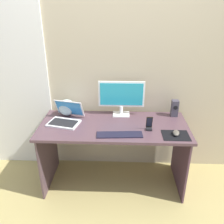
# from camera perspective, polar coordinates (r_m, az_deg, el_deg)

# --- Properties ---
(ground_plane) EXTENTS (8.00, 8.00, 0.00)m
(ground_plane) POSITION_cam_1_polar(r_m,az_deg,el_deg) (2.83, 0.36, -16.12)
(ground_plane) COLOR tan
(wall_back) EXTENTS (6.00, 0.04, 2.50)m
(wall_back) POSITION_cam_1_polar(r_m,az_deg,el_deg) (2.59, 0.73, 11.33)
(wall_back) COLOR #BAAD8E
(wall_back) RESTS_ON ground_plane
(door_left) EXTENTS (0.82, 0.02, 2.02)m
(door_left) POSITION_cam_1_polar(r_m,az_deg,el_deg) (2.89, -22.67, 5.89)
(door_left) COLOR white
(door_left) RESTS_ON ground_plane
(desk) EXTENTS (1.50, 0.65, 0.72)m
(desk) POSITION_cam_1_polar(r_m,az_deg,el_deg) (2.49, 0.39, -6.00)
(desk) COLOR #513941
(desk) RESTS_ON ground_plane
(monitor) EXTENTS (0.49, 0.14, 0.38)m
(monitor) POSITION_cam_1_polar(r_m,az_deg,el_deg) (2.54, 2.27, 3.70)
(monitor) COLOR white
(monitor) RESTS_ON desk
(speaker_right) EXTENTS (0.07, 0.07, 0.18)m
(speaker_right) POSITION_cam_1_polar(r_m,az_deg,el_deg) (2.65, 14.73, 0.89)
(speaker_right) COLOR #3E3B47
(speaker_right) RESTS_ON desk
(laptop) EXTENTS (0.37, 0.36, 0.21)m
(laptop) POSITION_cam_1_polar(r_m,az_deg,el_deg) (2.51, -11.00, -1.38)
(laptop) COLOR white
(laptop) RESTS_ON desk
(fishbowl) EXTENTS (0.18, 0.18, 0.18)m
(fishbowl) POSITION_cam_1_polar(r_m,az_deg,el_deg) (2.64, -10.74, 1.06)
(fishbowl) COLOR silver
(fishbowl) RESTS_ON desk
(keyboard_external) EXTENTS (0.44, 0.14, 0.01)m
(keyboard_external) POSITION_cam_1_polar(r_m,az_deg,el_deg) (2.24, 1.82, -5.43)
(keyboard_external) COLOR black
(keyboard_external) RESTS_ON desk
(mousepad) EXTENTS (0.25, 0.20, 0.00)m
(mousepad) POSITION_cam_1_polar(r_m,az_deg,el_deg) (2.31, 14.95, -5.41)
(mousepad) COLOR black
(mousepad) RESTS_ON desk
(mouse) EXTENTS (0.08, 0.11, 0.04)m
(mouse) POSITION_cam_1_polar(r_m,az_deg,el_deg) (2.31, 15.05, -4.85)
(mouse) COLOR #575148
(mouse) RESTS_ON mousepad
(phone_in_dock) EXTENTS (0.06, 0.06, 0.14)m
(phone_in_dock) POSITION_cam_1_polar(r_m,az_deg,el_deg) (2.33, 8.86, -3.13)
(phone_in_dock) COLOR black
(phone_in_dock) RESTS_ON desk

